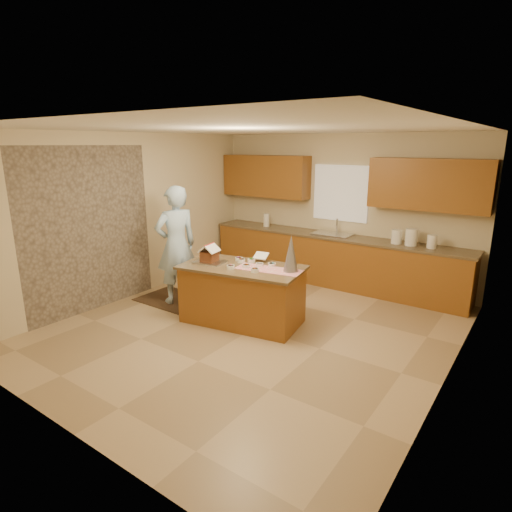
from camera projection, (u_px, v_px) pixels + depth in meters
name	position (u px, v px, depth m)	size (l,w,h in m)	color
floor	(254.00, 329.00, 5.92)	(5.50, 5.50, 0.00)	tan
ceiling	(253.00, 129.00, 5.23)	(5.50, 5.50, 0.00)	silver
wall_back	(340.00, 209.00, 7.74)	(5.50, 5.50, 0.00)	beige
wall_front	(56.00, 293.00, 3.41)	(5.50, 5.50, 0.00)	beige
wall_left	(131.00, 217.00, 6.97)	(5.50, 5.50, 0.00)	beige
wall_right	(457.00, 265.00, 4.18)	(5.50, 5.50, 0.00)	beige
stone_accent	(90.00, 230.00, 6.36)	(2.50, 2.50, 0.00)	gray
window_curtain	(341.00, 193.00, 7.64)	(1.05, 0.03, 1.00)	white
back_counter_base	(331.00, 261.00, 7.74)	(4.80, 0.60, 0.88)	brown
back_counter_top	(332.00, 236.00, 7.62)	(4.85, 0.63, 0.04)	brown
upper_cabinet_left	(266.00, 176.00, 8.32)	(1.85, 0.35, 0.80)	brown
upper_cabinet_right	(429.00, 185.00, 6.59)	(1.85, 0.35, 0.80)	brown
sink	(332.00, 237.00, 7.62)	(0.70, 0.45, 0.12)	silver
faucet	(337.00, 226.00, 7.72)	(0.03, 0.03, 0.28)	silver
island_base	(242.00, 295.00, 6.06)	(1.65, 0.83, 0.81)	brown
island_top	(242.00, 267.00, 5.95)	(1.73, 0.90, 0.04)	brown
table_runner	(269.00, 269.00, 5.78)	(0.92, 0.33, 0.01)	#B90D26
baking_tray	(210.00, 262.00, 6.11)	(0.42, 0.31, 0.02)	silver
cookbook	(261.00, 256.00, 6.17)	(0.20, 0.02, 0.17)	white
tinsel_tree	(291.00, 254.00, 5.63)	(0.20, 0.20, 0.50)	#BAB9C6
rug	(177.00, 300.00, 6.97)	(1.28, 0.84, 0.01)	black
boy	(176.00, 245.00, 6.70)	(0.69, 0.45, 1.89)	#AED3F7
canister_a	(397.00, 237.00, 6.94)	(0.17, 0.17, 0.23)	white
canister_b	(411.00, 237.00, 6.80)	(0.19, 0.19, 0.28)	white
canister_c	(432.00, 242.00, 6.63)	(0.15, 0.15, 0.21)	white
paper_towel	(267.00, 220.00, 8.39)	(0.12, 0.12, 0.25)	white
gingerbread_house	(209.00, 255.00, 6.08)	(0.29, 0.30, 0.26)	#5A2C17
candy_bowls	(249.00, 264.00, 5.96)	(0.68, 0.54, 0.05)	orange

